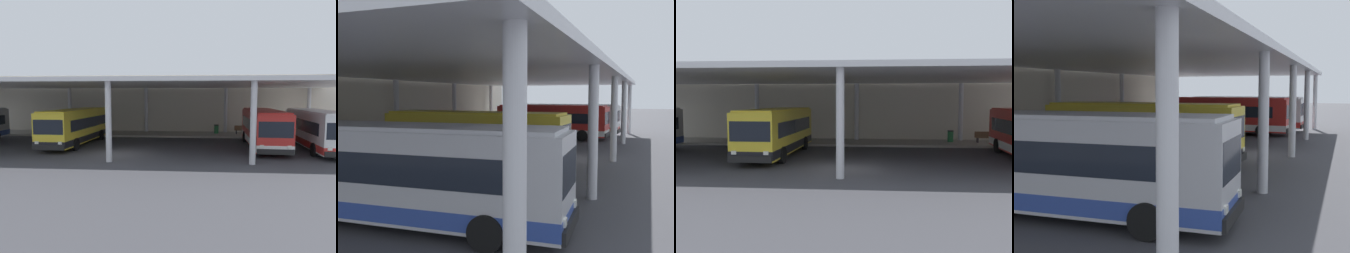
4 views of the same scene
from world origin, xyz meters
The scene contains 10 objects.
ground_plane centered at (0.00, 0.00, 0.00)m, with size 200.00×200.00×0.00m, color #3D3D42.
platform_kerb centered at (0.00, 11.75, 0.09)m, with size 42.00×4.50×0.18m, color gray.
station_building_facade centered at (0.00, 15.00, 3.41)m, with size 48.00×1.60×6.81m, color beige.
canopy_shelter centered at (0.00, 5.50, 5.29)m, with size 40.00×17.00×5.55m.
bus_nearest_bay centered at (-14.40, 2.62, 1.66)m, with size 3.04×10.63×3.17m.
bus_second_bay centered at (-4.93, 4.63, 1.66)m, with size 2.93×10.59×3.17m.
bus_middle_bay centered at (11.42, 4.21, 1.66)m, with size 3.20×10.67×3.17m.
bus_far_bay centered at (15.54, 3.51, 1.66)m, with size 3.16×10.66×3.17m.
bench_waiting centered at (10.97, 11.82, 0.66)m, with size 1.80×0.45×0.92m.
trash_bin centered at (8.12, 12.14, 0.68)m, with size 0.52×0.52×0.98m.
Camera 2 is at (-24.39, -4.56, 4.07)m, focal length 41.09 mm.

